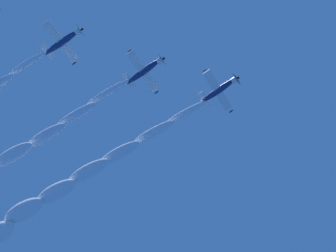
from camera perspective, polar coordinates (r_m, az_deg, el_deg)
name	(u,v)px	position (r m, az deg, el deg)	size (l,w,h in m)	color
airplane_lead	(220,89)	(95.48, 5.78, 4.06)	(8.36, 9.10, 3.67)	navy
airplane_left_wingman	(145,70)	(93.60, -2.52, 6.19)	(8.35, 8.99, 4.07)	navy
airplane_right_wingman	(64,41)	(95.73, -11.48, 9.21)	(8.35, 9.02, 3.84)	navy
smoke_trail_lead	(3,227)	(101.81, -17.79, -10.61)	(64.31, 11.47, 12.27)	white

